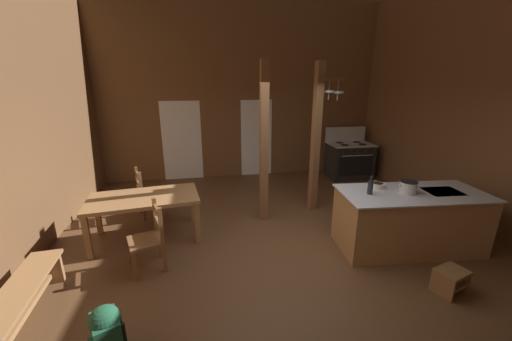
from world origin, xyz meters
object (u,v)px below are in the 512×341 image
object	(u,v)px
kitchen_island	(409,220)
bench_along_left_wall	(18,304)
ladderback_chair_near_window	(150,238)
backpack	(107,333)
bottle_tall_on_counter	(370,187)
dining_table	(144,202)
ladderback_chair_by_post	(148,193)
step_stool	(451,279)
mixing_bowl_on_counter	(377,185)
stockpot_on_counter	(408,187)
stove_range	(349,160)

from	to	relation	value
kitchen_island	bench_along_left_wall	bearing A→B (deg)	-172.58
ladderback_chair_near_window	backpack	xyz separation A→B (m)	(-0.18, -1.44, -0.14)
ladderback_chair_near_window	bottle_tall_on_counter	distance (m)	3.23
dining_table	ladderback_chair_near_window	size ratio (longest dim) A/B	1.88
ladderback_chair_near_window	ladderback_chair_by_post	world-z (taller)	same
step_stool	bottle_tall_on_counter	xyz separation A→B (m)	(-0.53, 1.08, 0.85)
step_stool	bottle_tall_on_counter	size ratio (longest dim) A/B	1.53
ladderback_chair_near_window	bench_along_left_wall	distance (m)	1.48
dining_table	bench_along_left_wall	xyz separation A→B (m)	(-1.00, -1.72, -0.34)
bench_along_left_wall	mixing_bowl_on_counter	distance (m)	4.78
kitchen_island	bottle_tall_on_counter	xyz separation A→B (m)	(-0.68, 0.06, 0.57)
kitchen_island	backpack	xyz separation A→B (m)	(-4.03, -1.24, -0.15)
kitchen_island	bench_along_left_wall	world-z (taller)	kitchen_island
step_stool	dining_table	distance (m)	4.44
dining_table	mixing_bowl_on_counter	size ratio (longest dim) A/B	8.48
dining_table	ladderback_chair_near_window	distance (m)	0.91
stockpot_on_counter	step_stool	bearing A→B (deg)	-92.68
step_stool	dining_table	world-z (taller)	dining_table
stove_range	mixing_bowl_on_counter	distance (m)	3.43
ladderback_chair_by_post	bench_along_left_wall	bearing A→B (deg)	-108.94
ladderback_chair_by_post	backpack	bearing A→B (deg)	-88.03
stove_range	bottle_tall_on_counter	world-z (taller)	stove_range
backpack	stockpot_on_counter	distance (m)	4.17
step_stool	bottle_tall_on_counter	distance (m)	1.48
kitchen_island	bench_along_left_wall	distance (m)	5.09
stove_range	mixing_bowl_on_counter	bearing A→B (deg)	-111.55
stockpot_on_counter	bottle_tall_on_counter	world-z (taller)	bottle_tall_on_counter
kitchen_island	stockpot_on_counter	size ratio (longest dim) A/B	7.02
step_stool	mixing_bowl_on_counter	distance (m)	1.55
ladderback_chair_near_window	mixing_bowl_on_counter	world-z (taller)	mixing_bowl_on_counter
dining_table	stockpot_on_counter	size ratio (longest dim) A/B	5.60
kitchen_island	stockpot_on_counter	distance (m)	0.56
bottle_tall_on_counter	dining_table	bearing A→B (deg)	163.31
backpack	bottle_tall_on_counter	size ratio (longest dim) A/B	2.15
stove_range	stockpot_on_counter	distance (m)	3.62
stockpot_on_counter	mixing_bowl_on_counter	size ratio (longest dim) A/B	1.51
dining_table	backpack	bearing A→B (deg)	-89.71
dining_table	stockpot_on_counter	world-z (taller)	stockpot_on_counter
ladderback_chair_near_window	bottle_tall_on_counter	size ratio (longest dim) A/B	3.43
stove_range	bottle_tall_on_counter	bearing A→B (deg)	-114.16
stockpot_on_counter	bench_along_left_wall	bearing A→B (deg)	-172.45
stockpot_on_counter	backpack	bearing A→B (deg)	-162.56
kitchen_island	step_stool	size ratio (longest dim) A/B	5.29
step_stool	ladderback_chair_near_window	world-z (taller)	ladderback_chair_near_window
step_stool	ladderback_chair_near_window	bearing A→B (deg)	161.68
mixing_bowl_on_counter	stove_range	bearing A→B (deg)	68.45
ladderback_chair_near_window	backpack	size ratio (longest dim) A/B	1.59
step_stool	stockpot_on_counter	distance (m)	1.32
ladderback_chair_by_post	bottle_tall_on_counter	distance (m)	4.00
kitchen_island	bench_along_left_wall	xyz separation A→B (m)	(-5.05, -0.66, -0.15)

